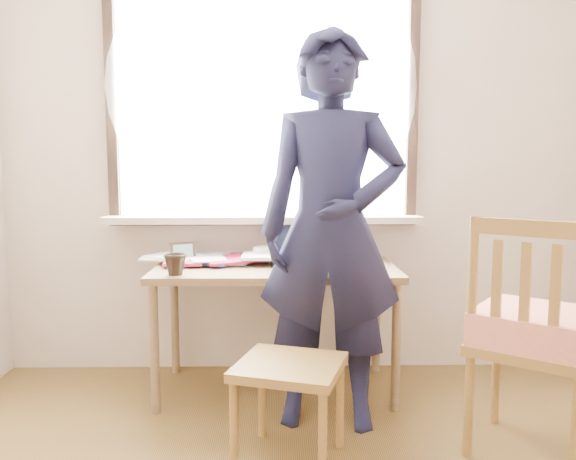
{
  "coord_description": "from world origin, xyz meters",
  "views": [
    {
      "loc": [
        -0.11,
        -1.38,
        1.25
      ],
      "look_at": [
        -0.07,
        0.95,
        0.98
      ],
      "focal_mm": 35.0,
      "sensor_mm": 36.0,
      "label": 1
    }
  ],
  "objects_px": {
    "laptop": "(303,258)",
    "person": "(331,231)",
    "mug_dark": "(175,264)",
    "side_chair": "(534,331)",
    "desk": "(276,279)",
    "mug_white": "(262,254)",
    "work_chair": "(290,378)"
  },
  "relations": [
    {
      "from": "laptop",
      "to": "person",
      "type": "xyz_separation_m",
      "value": [
        0.12,
        -0.34,
        0.19
      ]
    },
    {
      "from": "mug_dark",
      "to": "side_chair",
      "type": "height_order",
      "value": "side_chair"
    },
    {
      "from": "laptop",
      "to": "person",
      "type": "height_order",
      "value": "person"
    },
    {
      "from": "laptop",
      "to": "mug_dark",
      "type": "relative_size",
      "value": 3.29
    },
    {
      "from": "desk",
      "to": "side_chair",
      "type": "bearing_deg",
      "value": -32.82
    },
    {
      "from": "mug_white",
      "to": "work_chair",
      "type": "bearing_deg",
      "value": -81.36
    },
    {
      "from": "laptop",
      "to": "mug_white",
      "type": "xyz_separation_m",
      "value": [
        -0.22,
        0.18,
        -0.01
      ]
    },
    {
      "from": "mug_dark",
      "to": "person",
      "type": "bearing_deg",
      "value": -10.68
    },
    {
      "from": "desk",
      "to": "side_chair",
      "type": "xyz_separation_m",
      "value": [
        1.1,
        -0.71,
        -0.08
      ]
    },
    {
      "from": "mug_dark",
      "to": "person",
      "type": "height_order",
      "value": "person"
    },
    {
      "from": "mug_white",
      "to": "side_chair",
      "type": "height_order",
      "value": "side_chair"
    },
    {
      "from": "side_chair",
      "to": "mug_dark",
      "type": "bearing_deg",
      "value": 163.39
    },
    {
      "from": "mug_white",
      "to": "mug_dark",
      "type": "xyz_separation_m",
      "value": [
        -0.42,
        -0.38,
        0.01
      ]
    },
    {
      "from": "side_chair",
      "to": "person",
      "type": "distance_m",
      "value": 0.98
    },
    {
      "from": "mug_dark",
      "to": "work_chair",
      "type": "relative_size",
      "value": 0.22
    },
    {
      "from": "laptop",
      "to": "mug_white",
      "type": "distance_m",
      "value": 0.29
    },
    {
      "from": "mug_dark",
      "to": "person",
      "type": "distance_m",
      "value": 0.8
    },
    {
      "from": "desk",
      "to": "laptop",
      "type": "distance_m",
      "value": 0.19
    },
    {
      "from": "work_chair",
      "to": "person",
      "type": "distance_m",
      "value": 0.72
    },
    {
      "from": "laptop",
      "to": "side_chair",
      "type": "bearing_deg",
      "value": -35.27
    },
    {
      "from": "mug_white",
      "to": "mug_dark",
      "type": "bearing_deg",
      "value": -138.37
    },
    {
      "from": "mug_dark",
      "to": "side_chair",
      "type": "relative_size",
      "value": 0.11
    },
    {
      "from": "person",
      "to": "laptop",
      "type": "bearing_deg",
      "value": 116.08
    },
    {
      "from": "mug_white",
      "to": "desk",
      "type": "bearing_deg",
      "value": -61.9
    },
    {
      "from": "laptop",
      "to": "mug_white",
      "type": "bearing_deg",
      "value": 141.15
    },
    {
      "from": "desk",
      "to": "person",
      "type": "bearing_deg",
      "value": -54.83
    },
    {
      "from": "mug_dark",
      "to": "work_chair",
      "type": "xyz_separation_m",
      "value": [
        0.56,
        -0.52,
        -0.39
      ]
    },
    {
      "from": "laptop",
      "to": "side_chair",
      "type": "height_order",
      "value": "side_chair"
    },
    {
      "from": "mug_white",
      "to": "side_chair",
      "type": "distance_m",
      "value": 1.47
    },
    {
      "from": "mug_dark",
      "to": "person",
      "type": "relative_size",
      "value": 0.06
    },
    {
      "from": "person",
      "to": "side_chair",
      "type": "bearing_deg",
      "value": -15.02
    },
    {
      "from": "desk",
      "to": "side_chair",
      "type": "distance_m",
      "value": 1.31
    }
  ]
}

